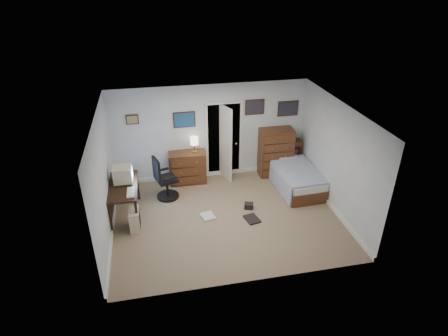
{
  "coord_description": "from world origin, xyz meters",
  "views": [
    {
      "loc": [
        -1.44,
        -6.77,
        4.97
      ],
      "look_at": [
        0.01,
        0.3,
        1.1
      ],
      "focal_mm": 30.0,
      "sensor_mm": 36.0,
      "label": 1
    }
  ],
  "objects_px": {
    "computer_desk": "(119,193)",
    "low_dresser": "(188,167)",
    "bed": "(295,177)",
    "office_chair": "(164,183)",
    "tall_dresser": "(275,152)"
  },
  "relations": [
    {
      "from": "office_chair",
      "to": "bed",
      "type": "xyz_separation_m",
      "value": [
        3.27,
        -0.14,
        -0.15
      ]
    },
    {
      "from": "computer_desk",
      "to": "low_dresser",
      "type": "relative_size",
      "value": 1.45
    },
    {
      "from": "office_chair",
      "to": "tall_dresser",
      "type": "distance_m",
      "value": 3.07
    },
    {
      "from": "office_chair",
      "to": "tall_dresser",
      "type": "height_order",
      "value": "tall_dresser"
    },
    {
      "from": "computer_desk",
      "to": "bed",
      "type": "bearing_deg",
      "value": 6.28
    },
    {
      "from": "computer_desk",
      "to": "low_dresser",
      "type": "xyz_separation_m",
      "value": [
        1.64,
        1.24,
        -0.19
      ]
    },
    {
      "from": "office_chair",
      "to": "low_dresser",
      "type": "height_order",
      "value": "office_chair"
    },
    {
      "from": "computer_desk",
      "to": "bed",
      "type": "height_order",
      "value": "computer_desk"
    },
    {
      "from": "office_chair",
      "to": "low_dresser",
      "type": "distance_m",
      "value": 0.93
    },
    {
      "from": "tall_dresser",
      "to": "bed",
      "type": "relative_size",
      "value": 0.69
    },
    {
      "from": "bed",
      "to": "office_chair",
      "type": "bearing_deg",
      "value": 175.15
    },
    {
      "from": "office_chair",
      "to": "bed",
      "type": "relative_size",
      "value": 0.59
    },
    {
      "from": "office_chair",
      "to": "low_dresser",
      "type": "bearing_deg",
      "value": 29.81
    },
    {
      "from": "low_dresser",
      "to": "tall_dresser",
      "type": "bearing_deg",
      "value": 2.28
    },
    {
      "from": "computer_desk",
      "to": "low_dresser",
      "type": "distance_m",
      "value": 2.07
    }
  ]
}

